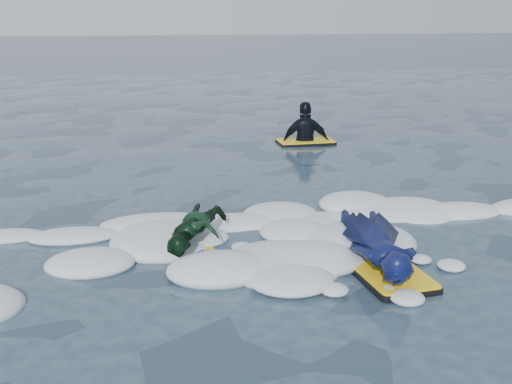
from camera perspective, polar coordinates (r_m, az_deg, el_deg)
ground at (r=6.87m, az=0.58°, el=-6.90°), size 120.00×120.00×0.00m
foam_band at (r=7.81m, az=-0.82°, el=-3.98°), size 12.00×3.10×0.30m
prone_woman_unit at (r=6.95m, az=10.89°, el=-4.77°), size 0.85×1.86×0.47m
prone_child_unit at (r=7.29m, az=-5.27°, el=-3.62°), size 1.02×1.30×0.45m
waiting_rider_unit at (r=13.12m, az=4.43°, el=4.31°), size 1.17×0.68×1.72m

